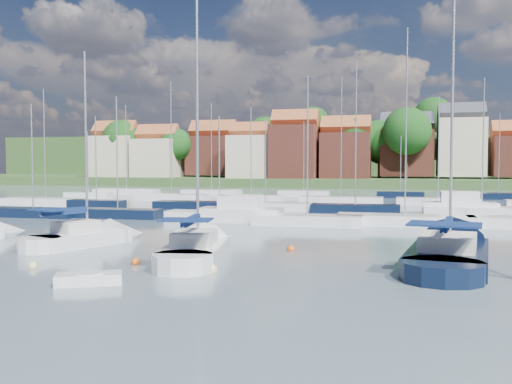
# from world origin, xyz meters

# --- Properties ---
(ground) EXTENTS (260.00, 260.00, 0.00)m
(ground) POSITION_xyz_m (0.00, 40.00, 0.00)
(ground) COLOR #4A5A64
(ground) RESTS_ON ground
(sailboat_left) EXTENTS (5.45, 9.58, 12.75)m
(sailboat_left) POSITION_xyz_m (-10.63, 5.14, 0.37)
(sailboat_left) COLOR silver
(sailboat_left) RESTS_ON ground
(sailboat_centre) EXTENTS (4.58, 11.11, 14.70)m
(sailboat_centre) POSITION_xyz_m (-2.68, 2.63, 0.36)
(sailboat_centre) COLOR silver
(sailboat_centre) RESTS_ON ground
(sailboat_navy) EXTENTS (5.54, 14.16, 18.99)m
(sailboat_navy) POSITION_xyz_m (10.49, 5.11, 0.34)
(sailboat_navy) COLOR black
(sailboat_navy) RESTS_ON ground
(tender) EXTENTS (2.97, 2.32, 0.58)m
(tender) POSITION_xyz_m (-4.73, -5.39, 0.22)
(tender) COLOR silver
(tender) RESTS_ON ground
(buoy_b) EXTENTS (0.46, 0.46, 0.46)m
(buoy_b) POSITION_xyz_m (-9.20, -2.90, 0.00)
(buoy_b) COLOR beige
(buoy_b) RESTS_ON ground
(buoy_c) EXTENTS (0.46, 0.46, 0.46)m
(buoy_c) POSITION_xyz_m (-4.92, -0.66, 0.00)
(buoy_c) COLOR #D85914
(buoy_c) RESTS_ON ground
(buoy_d) EXTENTS (0.52, 0.52, 0.52)m
(buoy_d) POSITION_xyz_m (-0.56, -1.67, 0.00)
(buoy_d) COLOR beige
(buoy_d) RESTS_ON ground
(buoy_e) EXTENTS (0.44, 0.44, 0.44)m
(buoy_e) POSITION_xyz_m (1.78, 5.48, 0.00)
(buoy_e) COLOR #D85914
(buoy_e) RESTS_ON ground
(marina_field) EXTENTS (79.62, 41.41, 15.93)m
(marina_field) POSITION_xyz_m (1.91, 35.15, 0.43)
(marina_field) COLOR silver
(marina_field) RESTS_ON ground
(far_shore_town) EXTENTS (212.46, 90.00, 22.27)m
(far_shore_town) POSITION_xyz_m (2.23, 132.67, 4.61)
(far_shore_town) COLOR #354F27
(far_shore_town) RESTS_ON ground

